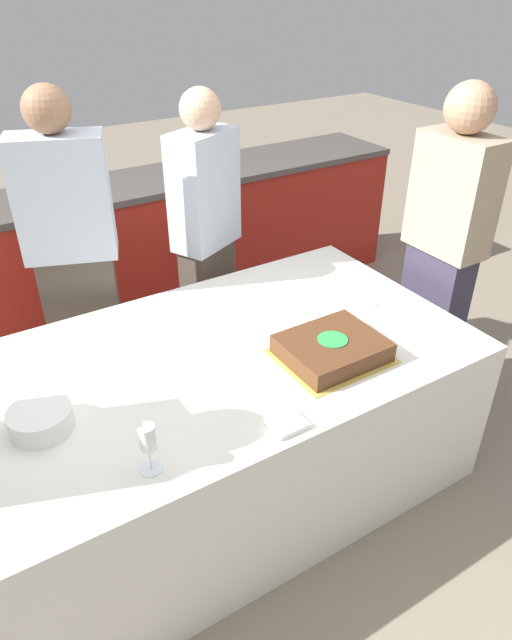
# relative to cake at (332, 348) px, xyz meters

# --- Properties ---
(ground_plane) EXTENTS (14.00, 14.00, 0.00)m
(ground_plane) POSITION_rel_cake_xyz_m (-0.39, 0.26, -0.77)
(ground_plane) COLOR gray
(back_counter) EXTENTS (4.40, 0.58, 0.92)m
(back_counter) POSITION_rel_cake_xyz_m (-0.39, 1.92, -0.31)
(back_counter) COLOR #A82319
(back_counter) RESTS_ON ground_plane
(dining_table) EXTENTS (2.10, 1.17, 0.73)m
(dining_table) POSITION_rel_cake_xyz_m (-0.39, 0.26, -0.41)
(dining_table) COLOR white
(dining_table) RESTS_ON ground_plane
(cake) EXTENTS (0.42, 0.36, 0.08)m
(cake) POSITION_rel_cake_xyz_m (0.00, 0.00, 0.00)
(cake) COLOR gold
(cake) RESTS_ON dining_table
(plate_stack) EXTENTS (0.21, 0.21, 0.08)m
(plate_stack) POSITION_rel_cake_xyz_m (-1.09, 0.18, 0.00)
(plate_stack) COLOR white
(plate_stack) RESTS_ON dining_table
(wine_glass) EXTENTS (0.07, 0.07, 0.18)m
(wine_glass) POSITION_rel_cake_xyz_m (-0.85, -0.18, 0.08)
(wine_glass) COLOR white
(wine_glass) RESTS_ON dining_table
(side_plate_near_cake) EXTENTS (0.18, 0.18, 0.00)m
(side_plate_near_cake) POSITION_rel_cake_xyz_m (0.02, 0.33, -0.04)
(side_plate_near_cake) COLOR white
(side_plate_near_cake) RESTS_ON dining_table
(side_plate_right_edge) EXTENTS (0.18, 0.18, 0.00)m
(side_plate_right_edge) POSITION_rel_cake_xyz_m (0.39, 0.28, -0.04)
(side_plate_right_edge) COLOR white
(side_plate_right_edge) RESTS_ON dining_table
(utensil_pile) EXTENTS (0.12, 0.10, 0.02)m
(utensil_pile) POSITION_rel_cake_xyz_m (-0.38, -0.24, -0.03)
(utensil_pile) COLOR white
(utensil_pile) RESTS_ON dining_table
(person_cutting_cake) EXTENTS (0.41, 0.33, 1.59)m
(person_cutting_cake) POSITION_rel_cake_xyz_m (0.00, 1.06, 0.06)
(person_cutting_cake) COLOR #4C4238
(person_cutting_cake) RESTS_ON ground_plane
(person_seated_right) EXTENTS (0.22, 0.38, 1.66)m
(person_seated_right) POSITION_rel_cake_xyz_m (0.88, 0.26, 0.10)
(person_seated_right) COLOR #383347
(person_seated_right) RESTS_ON ground_plane
(person_standing_back) EXTENTS (0.45, 0.33, 1.67)m
(person_standing_back) POSITION_rel_cake_xyz_m (-0.69, 1.06, 0.09)
(person_standing_back) COLOR #4C4238
(person_standing_back) RESTS_ON ground_plane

